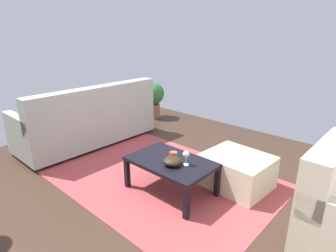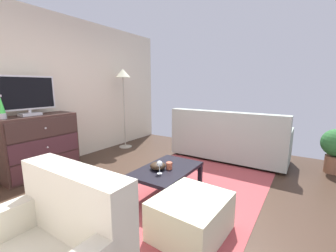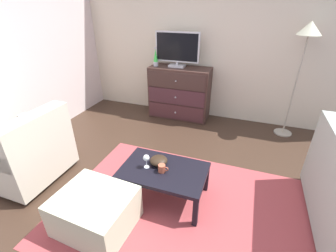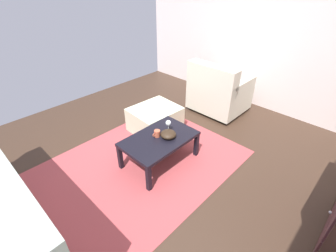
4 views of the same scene
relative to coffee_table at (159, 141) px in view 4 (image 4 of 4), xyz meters
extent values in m
cube|color=#39271D|center=(0.05, 0.07, -0.36)|extent=(5.45, 5.14, 0.05)
cube|color=silver|center=(-2.43, 0.07, 0.98)|extent=(0.12, 5.14, 2.63)
cube|color=#A04043|center=(0.25, -0.13, -0.33)|extent=(2.60, 1.90, 0.01)
cube|color=#422326|center=(-0.47, 1.87, -0.16)|extent=(1.04, 0.02, 0.28)
sphere|color=silver|center=(-0.47, 1.85, -0.16)|extent=(0.03, 0.03, 0.03)
cube|color=black|center=(-0.43, 0.26, -0.16)|extent=(0.05, 0.05, 0.34)
cube|color=black|center=(0.43, 0.26, -0.16)|extent=(0.05, 0.05, 0.34)
cube|color=black|center=(-0.43, -0.26, -0.16)|extent=(0.05, 0.05, 0.34)
cube|color=black|center=(0.43, -0.26, -0.16)|extent=(0.05, 0.05, 0.34)
cube|color=black|center=(0.00, 0.00, 0.03)|extent=(0.92, 0.59, 0.04)
cylinder|color=silver|center=(-0.19, -0.02, 0.05)|extent=(0.06, 0.06, 0.00)
cylinder|color=silver|center=(-0.19, -0.02, 0.09)|extent=(0.01, 0.01, 0.09)
sphere|color=silver|center=(-0.19, -0.02, 0.17)|extent=(0.07, 0.07, 0.07)
cylinder|color=#B6543A|center=(0.00, -0.04, 0.09)|extent=(0.08, 0.08, 0.08)
torus|color=#B6543A|center=(0.05, -0.04, 0.09)|extent=(0.05, 0.01, 0.05)
ellipsoid|color=black|center=(-0.08, 0.07, 0.09)|extent=(0.20, 0.20, 0.09)
cube|color=#97A59A|center=(1.60, -0.18, 0.36)|extent=(0.20, 2.09, 0.49)
cylinder|color=#332319|center=(-2.04, 0.11, -0.31)|extent=(0.05, 0.05, 0.05)
cylinder|color=#332319|center=(-2.04, -0.60, -0.31)|extent=(0.05, 0.05, 0.05)
cylinder|color=#332319|center=(-1.40, 0.11, -0.31)|extent=(0.05, 0.05, 0.05)
cylinder|color=#332319|center=(-1.40, -0.60, -0.31)|extent=(0.05, 0.05, 0.05)
cube|color=beige|center=(-1.72, -0.24, -0.09)|extent=(0.80, 0.87, 0.40)
cube|color=beige|center=(-1.42, -0.24, 0.34)|extent=(0.20, 0.87, 0.45)
cube|color=beige|center=(-1.72, 0.13, 0.21)|extent=(0.76, 0.12, 0.20)
cube|color=beige|center=(-1.72, -0.62, 0.21)|extent=(0.76, 0.12, 0.20)
cube|color=beige|center=(-0.48, -0.59, -0.15)|extent=(0.73, 0.64, 0.38)
camera|label=1|loc=(-1.80, 2.03, 1.37)|focal=29.81mm
camera|label=2|loc=(-2.18, -1.43, 1.07)|focal=23.50mm
camera|label=3|loc=(0.72, -1.85, 1.63)|focal=24.85mm
camera|label=4|loc=(1.64, 1.72, 1.76)|focal=25.20mm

